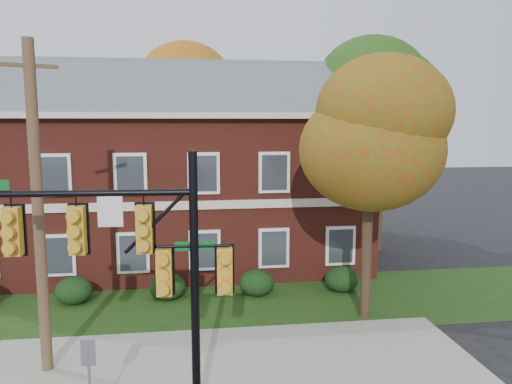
{
  "coord_description": "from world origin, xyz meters",
  "views": [
    {
      "loc": [
        -1.08,
        -12.24,
        6.83
      ],
      "look_at": [
        0.97,
        3.0,
        4.69
      ],
      "focal_mm": 35.0,
      "sensor_mm": 36.0,
      "label": 1
    }
  ],
  "objects": [
    {
      "name": "sidewalk",
      "position": [
        0.0,
        1.0,
        0.04
      ],
      "size": [
        14.0,
        5.0,
        0.08
      ],
      "primitive_type": "cube",
      "color": "gray",
      "rests_on": "ground"
    },
    {
      "name": "grass_strip",
      "position": [
        0.0,
        6.0,
        0.02
      ],
      "size": [
        30.0,
        6.0,
        0.04
      ],
      "primitive_type": "cube",
      "color": "#193811",
      "rests_on": "ground"
    },
    {
      "name": "apartment_building",
      "position": [
        -2.0,
        11.95,
        4.99
      ],
      "size": [
        18.8,
        8.8,
        9.74
      ],
      "color": "maroon",
      "rests_on": "ground"
    },
    {
      "name": "hedge_left",
      "position": [
        -5.5,
        6.7,
        0.53
      ],
      "size": [
        1.4,
        1.26,
        1.05
      ],
      "primitive_type": "ellipsoid",
      "color": "black",
      "rests_on": "ground"
    },
    {
      "name": "hedge_center",
      "position": [
        -2.0,
        6.7,
        0.53
      ],
      "size": [
        1.4,
        1.26,
        1.05
      ],
      "primitive_type": "ellipsoid",
      "color": "black",
      "rests_on": "ground"
    },
    {
      "name": "hedge_right",
      "position": [
        1.5,
        6.7,
        0.53
      ],
      "size": [
        1.4,
        1.26,
        1.05
      ],
      "primitive_type": "ellipsoid",
      "color": "black",
      "rests_on": "ground"
    },
    {
      "name": "hedge_far_right",
      "position": [
        5.0,
        6.7,
        0.53
      ],
      "size": [
        1.4,
        1.26,
        1.05
      ],
      "primitive_type": "ellipsoid",
      "color": "black",
      "rests_on": "ground"
    },
    {
      "name": "tree_near_right",
      "position": [
        5.22,
        3.87,
        6.67
      ],
      "size": [
        4.5,
        4.25,
        8.58
      ],
      "color": "black",
      "rests_on": "ground"
    },
    {
      "name": "tree_right_rear",
      "position": [
        9.31,
        12.81,
        8.12
      ],
      "size": [
        6.3,
        5.95,
        10.62
      ],
      "color": "black",
      "rests_on": "ground"
    },
    {
      "name": "tree_far_rear",
      "position": [
        -0.66,
        19.79,
        8.84
      ],
      "size": [
        6.84,
        6.46,
        11.52
      ],
      "color": "black",
      "rests_on": "ground"
    },
    {
      "name": "traffic_signal",
      "position": [
        -2.12,
        -1.4,
        3.86
      ],
      "size": [
        5.58,
        0.59,
        6.23
      ],
      "rotation": [
        0.0,
        0.0,
        -0.05
      ],
      "color": "gray",
      "rests_on": "ground"
    },
    {
      "name": "utility_pole",
      "position": [
        -5.06,
        1.4,
        4.55
      ],
      "size": [
        1.33,
        0.62,
        8.97
      ],
      "rotation": [
        0.0,
        0.0,
        0.38
      ],
      "color": "brown",
      "rests_on": "ground"
    },
    {
      "name": "sign_post",
      "position": [
        -3.34,
        -1.54,
        1.46
      ],
      "size": [
        0.31,
        0.06,
        2.15
      ],
      "rotation": [
        0.0,
        0.0,
        -0.06
      ],
      "color": "slate",
      "rests_on": "ground"
    }
  ]
}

